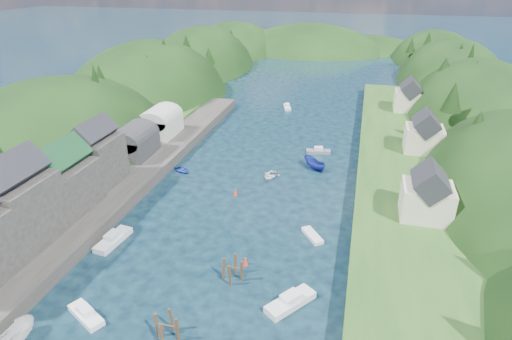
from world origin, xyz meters
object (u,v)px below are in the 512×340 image
(piling_cluster_far, at_px, (233,271))
(channel_buoy_far, at_px, (235,192))
(piling_cluster_near, at_px, (167,329))
(channel_buoy_near, at_px, (246,261))

(piling_cluster_far, xyz_separation_m, channel_buoy_far, (-6.03, 21.22, -0.76))
(piling_cluster_far, bearing_deg, piling_cluster_near, -109.68)
(piling_cluster_far, height_order, channel_buoy_far, piling_cluster_far)
(piling_cluster_near, height_order, piling_cluster_far, piling_cluster_near)
(piling_cluster_far, distance_m, channel_buoy_far, 22.07)
(piling_cluster_near, xyz_separation_m, channel_buoy_near, (4.64, 14.03, -0.79))
(piling_cluster_near, height_order, channel_buoy_near, piling_cluster_near)
(channel_buoy_near, bearing_deg, piling_cluster_near, -108.30)
(piling_cluster_near, relative_size, piling_cluster_far, 1.01)
(piling_cluster_far, bearing_deg, channel_buoy_far, 105.86)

